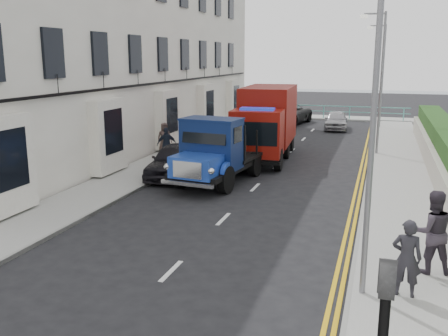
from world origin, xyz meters
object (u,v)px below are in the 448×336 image
lamp_near (368,104)px  red_lorry (267,121)px  parked_car_front (175,160)px  bedford_lorry (214,155)px  lamp_mid (379,75)px  lamp_far (381,70)px  pedestrian_east_near (407,258)px

lamp_near → red_lorry: size_ratio=1.04×
lamp_near → parked_car_front: size_ratio=1.72×
lamp_near → parked_car_front: bearing=131.8°
bedford_lorry → red_lorry: 5.85m
lamp_mid → bedford_lorry: bearing=-125.5°
lamp_near → bedford_lorry: (-5.80, 7.86, -2.81)m
lamp_far → red_lorry: lamp_far is taller
lamp_far → pedestrian_east_near: 26.07m
bedford_lorry → pedestrian_east_near: 10.26m
red_lorry → pedestrian_east_near: 14.79m
lamp_mid → lamp_far: same height
lamp_near → lamp_far: 26.00m
lamp_far → parked_car_front: (-7.78, -17.32, -3.30)m
bedford_lorry → parked_car_front: 2.20m
parked_car_front → pedestrian_east_near: 12.21m
lamp_near → pedestrian_east_near: bearing=7.9°
lamp_near → bedford_lorry: size_ratio=1.24×
lamp_far → parked_car_front: bearing=-114.2°
red_lorry → pedestrian_east_near: (5.99, -13.49, -0.91)m
bedford_lorry → pedestrian_east_near: bearing=-42.3°
lamp_mid → parked_car_front: bearing=-136.7°
lamp_near → pedestrian_east_near: lamp_near is taller
lamp_near → bedford_lorry: bearing=126.4°
red_lorry → parked_car_front: (-2.73, -4.94, -1.15)m
lamp_mid → pedestrian_east_near: size_ratio=4.31×
parked_car_front → lamp_mid: bearing=38.2°
lamp_mid → lamp_far: (0.00, 10.00, 0.00)m
lamp_mid → pedestrian_east_near: 16.19m
lamp_mid → red_lorry: (-5.05, -2.38, -2.16)m
bedford_lorry → parked_car_front: (-1.97, 0.82, -0.50)m
bedford_lorry → lamp_mid: bearing=61.1°
lamp_far → red_lorry: size_ratio=1.04×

